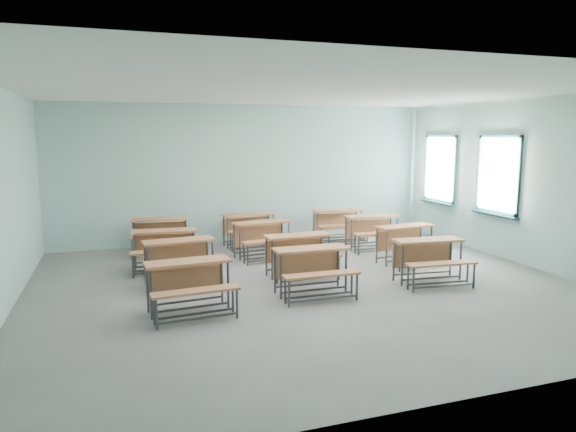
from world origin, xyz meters
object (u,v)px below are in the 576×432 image
(desk_unit_r3c2, at_px, (339,220))
(desk_unit_r2c2, at_px, (374,227))
(desk_unit_r0c2, at_px, (431,254))
(desk_unit_r1c1, at_px, (300,249))
(desk_unit_r3c0, at_px, (160,230))
(desk_unit_r3c1, at_px, (250,225))
(desk_unit_r1c0, at_px, (181,255))
(desk_unit_r0c1, at_px, (313,264))
(desk_unit_r2c0, at_px, (164,244))
(desk_unit_r1c2, at_px, (408,238))
(desk_unit_r2c1, at_px, (264,234))
(desk_unit_r0c0, at_px, (190,279))

(desk_unit_r3c2, bearing_deg, desk_unit_r2c2, -66.86)
(desk_unit_r0c2, bearing_deg, desk_unit_r1c1, 155.80)
(desk_unit_r3c0, relative_size, desk_unit_r3c1, 1.02)
(desk_unit_r3c1, height_order, desk_unit_r3c2, same)
(desk_unit_r3c0, height_order, desk_unit_r3c1, same)
(desk_unit_r1c0, bearing_deg, desk_unit_r3c0, 86.25)
(desk_unit_r0c2, xyz_separation_m, desk_unit_r2c2, (0.32, 2.64, 0.00))
(desk_unit_r0c1, relative_size, desk_unit_r2c0, 0.95)
(desk_unit_r1c1, xyz_separation_m, desk_unit_r3c2, (1.94, 2.64, 0.00))
(desk_unit_r1c2, distance_m, desk_unit_r2c2, 1.33)
(desk_unit_r0c2, xyz_separation_m, desk_unit_r3c0, (-4.17, 3.76, 0.00))
(desk_unit_r2c0, relative_size, desk_unit_r3c1, 1.02)
(desk_unit_r3c2, bearing_deg, desk_unit_r3c1, -176.34)
(desk_unit_r1c2, xyz_separation_m, desk_unit_r3c0, (-4.53, 2.45, 0.00))
(desk_unit_r2c0, distance_m, desk_unit_r3c1, 2.53)
(desk_unit_r2c2, bearing_deg, desk_unit_r2c0, -172.60)
(desk_unit_r2c1, bearing_deg, desk_unit_r1c0, -151.83)
(desk_unit_r2c1, height_order, desk_unit_r2c2, same)
(desk_unit_r1c2, bearing_deg, desk_unit_r0c0, -168.12)
(desk_unit_r2c2, bearing_deg, desk_unit_r3c1, 158.21)
(desk_unit_r1c2, xyz_separation_m, desk_unit_r2c2, (-0.04, 1.33, 0.00))
(desk_unit_r2c0, distance_m, desk_unit_r3c2, 4.42)
(desk_unit_r3c2, bearing_deg, desk_unit_r0c2, -84.03)
(desk_unit_r0c0, xyz_separation_m, desk_unit_r2c1, (1.91, 2.87, 0.00))
(desk_unit_r3c0, xyz_separation_m, desk_unit_r3c1, (1.99, 0.05, 0.00))
(desk_unit_r1c0, relative_size, desk_unit_r1c2, 1.00)
(desk_unit_r1c1, relative_size, desk_unit_r3c2, 0.97)
(desk_unit_r0c1, height_order, desk_unit_r1c0, same)
(desk_unit_r2c1, bearing_deg, desk_unit_r2c0, -178.24)
(desk_unit_r0c0, xyz_separation_m, desk_unit_r1c2, (4.46, 1.53, 0.00))
(desk_unit_r0c0, xyz_separation_m, desk_unit_r2c2, (4.42, 2.86, 0.00))
(desk_unit_r2c1, height_order, desk_unit_r3c2, same)
(desk_unit_r0c1, bearing_deg, desk_unit_r3c1, 91.33)
(desk_unit_r1c1, height_order, desk_unit_r3c1, same)
(desk_unit_r0c1, height_order, desk_unit_r1c1, same)
(desk_unit_r0c0, height_order, desk_unit_r2c1, same)
(desk_unit_r0c2, xyz_separation_m, desk_unit_r2c1, (-2.19, 2.65, 0.00))
(desk_unit_r1c0, bearing_deg, desk_unit_r0c0, -99.25)
(desk_unit_r1c1, distance_m, desk_unit_r2c0, 2.56)
(desk_unit_r1c1, distance_m, desk_unit_r2c2, 2.76)
(desk_unit_r0c0, bearing_deg, desk_unit_r2c0, 87.90)
(desk_unit_r1c0, relative_size, desk_unit_r3c2, 1.01)
(desk_unit_r0c2, bearing_deg, desk_unit_r1c0, 167.01)
(desk_unit_r0c0, height_order, desk_unit_r3c0, same)
(desk_unit_r1c0, distance_m, desk_unit_r1c1, 2.08)
(desk_unit_r0c0, bearing_deg, desk_unit_r3c2, 39.42)
(desk_unit_r0c2, xyz_separation_m, desk_unit_r1c0, (-4.03, 1.32, 0.00))
(desk_unit_r1c1, bearing_deg, desk_unit_r1c0, 171.44)
(desk_unit_r0c0, relative_size, desk_unit_r2c1, 0.97)
(desk_unit_r1c1, distance_m, desk_unit_r3c0, 3.46)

